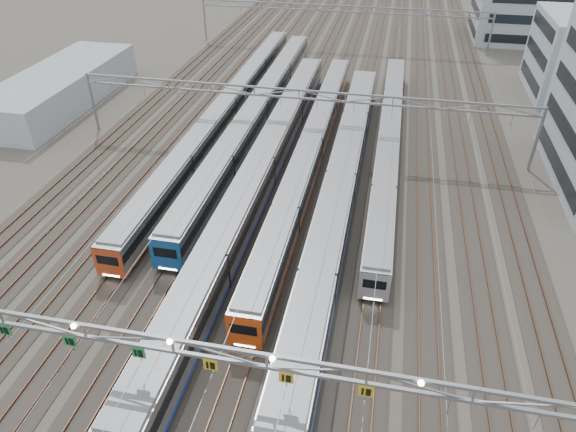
% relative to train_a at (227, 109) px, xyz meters
% --- Properties ---
extents(ground, '(400.00, 400.00, 0.00)m').
position_rel_train_a_xyz_m(ground, '(11.25, -45.85, -2.03)').
color(ground, '#47423A').
rests_on(ground, ground).
extents(track_bed, '(54.00, 260.00, 5.42)m').
position_rel_train_a_xyz_m(track_bed, '(11.25, 54.15, -0.54)').
color(track_bed, '#2D2823').
rests_on(track_bed, ground).
extents(train_a, '(2.74, 68.72, 3.56)m').
position_rel_train_a_xyz_m(train_a, '(0.00, 0.00, 0.00)').
color(train_a, black).
rests_on(train_a, ground).
extents(train_b, '(2.93, 63.91, 3.81)m').
position_rel_train_a_xyz_m(train_b, '(4.50, -0.62, 0.13)').
color(train_b, black).
rests_on(train_b, ground).
extents(train_c, '(3.10, 68.78, 4.05)m').
position_rel_train_a_xyz_m(train_c, '(9.00, -16.31, 0.24)').
color(train_c, black).
rests_on(train_c, ground).
extents(train_d, '(2.75, 59.45, 3.58)m').
position_rel_train_a_xyz_m(train_d, '(13.50, -9.91, 0.01)').
color(train_d, black).
rests_on(train_d, ground).
extents(train_e, '(3.17, 63.42, 4.13)m').
position_rel_train_a_xyz_m(train_e, '(18.00, -18.31, 0.29)').
color(train_e, black).
rests_on(train_e, ground).
extents(train_f, '(2.60, 55.22, 3.38)m').
position_rel_train_a_xyz_m(train_f, '(22.50, -5.09, -0.09)').
color(train_f, black).
rests_on(train_f, ground).
extents(gantry_near, '(56.36, 0.61, 8.08)m').
position_rel_train_a_xyz_m(gantry_near, '(11.20, -45.97, 5.06)').
color(gantry_near, gray).
rests_on(gantry_near, ground).
extents(gantry_mid, '(56.36, 0.36, 8.00)m').
position_rel_train_a_xyz_m(gantry_mid, '(11.25, -5.85, 4.36)').
color(gantry_mid, gray).
rests_on(gantry_mid, ground).
extents(gantry_far, '(56.36, 0.36, 8.00)m').
position_rel_train_a_xyz_m(gantry_far, '(11.25, 39.15, 4.36)').
color(gantry_far, gray).
rests_on(gantry_far, ground).
extents(depot_bldg_north, '(22.00, 18.00, 14.64)m').
position_rel_train_a_xyz_m(depot_bldg_north, '(48.48, 53.32, 5.29)').
color(depot_bldg_north, '#8EA0AA').
rests_on(depot_bldg_north, ground).
extents(west_shed, '(10.00, 30.00, 4.95)m').
position_rel_train_a_xyz_m(west_shed, '(-26.68, 1.80, 0.45)').
color(west_shed, '#8EA0AA').
rests_on(west_shed, ground).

